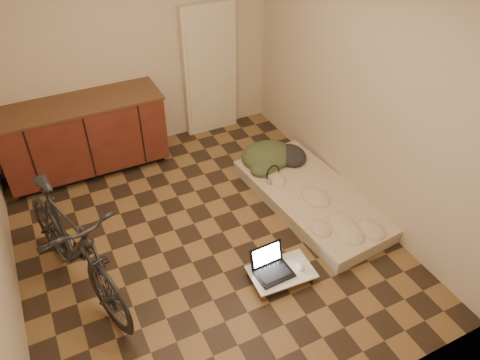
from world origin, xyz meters
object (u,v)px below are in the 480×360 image
bicycle (72,241)px  futon (313,198)px  lap_desk (281,272)px  laptop (271,267)px

bicycle → futon: size_ratio=0.93×
lap_desk → laptop: bearing=151.5°
bicycle → lap_desk: 1.87m
futon → lap_desk: bearing=-142.7°
laptop → futon: bearing=35.6°
bicycle → lap_desk: bicycle is taller
bicycle → laptop: size_ratio=5.33×
futon → laptop: (-0.93, -0.72, 0.06)m
bicycle → futon: bearing=-14.8°
lap_desk → laptop: size_ratio=1.78×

